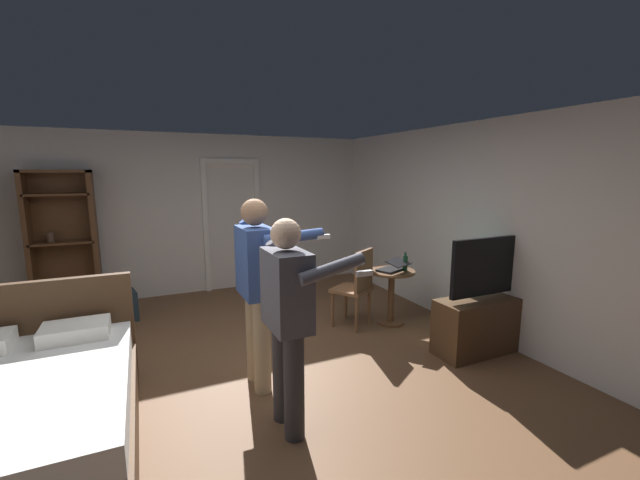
{
  "coord_description": "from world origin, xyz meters",
  "views": [
    {
      "loc": [
        -0.88,
        -3.33,
        1.92
      ],
      "look_at": [
        0.71,
        0.14,
        1.26
      ],
      "focal_mm": 22.1,
      "sensor_mm": 36.0,
      "label": 1
    }
  ],
  "objects_px": {
    "side_table": "(391,288)",
    "tv_flatscreen": "(486,317)",
    "bed": "(10,417)",
    "person_striped_shirt": "(258,280)",
    "laptop": "(393,267)",
    "wooden_chair": "(357,285)",
    "bookshelf": "(63,237)",
    "person_blue_shirt": "(288,311)",
    "suitcase_dark": "(111,308)",
    "bottle_on_table": "(405,263)"
  },
  "relations": [
    {
      "from": "tv_flatscreen",
      "to": "bed",
      "type": "bearing_deg",
      "value": 178.53
    },
    {
      "from": "bottle_on_table",
      "to": "suitcase_dark",
      "type": "xyz_separation_m",
      "value": [
        -3.41,
        1.62,
        -0.61
      ]
    },
    {
      "from": "wooden_chair",
      "to": "bed",
      "type": "bearing_deg",
      "value": -162.21
    },
    {
      "from": "bed",
      "to": "person_striped_shirt",
      "type": "relative_size",
      "value": 1.14
    },
    {
      "from": "bed",
      "to": "person_blue_shirt",
      "type": "bearing_deg",
      "value": -14.45
    },
    {
      "from": "wooden_chair",
      "to": "person_striped_shirt",
      "type": "distance_m",
      "value": 1.75
    },
    {
      "from": "bed",
      "to": "bookshelf",
      "type": "xyz_separation_m",
      "value": [
        -0.09,
        3.24,
        0.74
      ]
    },
    {
      "from": "suitcase_dark",
      "to": "bed",
      "type": "bearing_deg",
      "value": -111.23
    },
    {
      "from": "bottle_on_table",
      "to": "side_table",
      "type": "bearing_deg",
      "value": 150.26
    },
    {
      "from": "bed",
      "to": "person_striped_shirt",
      "type": "height_order",
      "value": "person_striped_shirt"
    },
    {
      "from": "side_table",
      "to": "suitcase_dark",
      "type": "bearing_deg",
      "value": 154.78
    },
    {
      "from": "bed",
      "to": "side_table",
      "type": "bearing_deg",
      "value": 14.52
    },
    {
      "from": "tv_flatscreen",
      "to": "wooden_chair",
      "type": "xyz_separation_m",
      "value": [
        -0.94,
        1.16,
        0.17
      ]
    },
    {
      "from": "person_striped_shirt",
      "to": "tv_flatscreen",
      "type": "bearing_deg",
      "value": -7.71
    },
    {
      "from": "wooden_chair",
      "to": "person_blue_shirt",
      "type": "height_order",
      "value": "person_blue_shirt"
    },
    {
      "from": "bookshelf",
      "to": "suitcase_dark",
      "type": "bearing_deg",
      "value": -53.24
    },
    {
      "from": "side_table",
      "to": "tv_flatscreen",
      "type": "bearing_deg",
      "value": -65.73
    },
    {
      "from": "person_striped_shirt",
      "to": "suitcase_dark",
      "type": "bearing_deg",
      "value": 120.17
    },
    {
      "from": "bookshelf",
      "to": "side_table",
      "type": "height_order",
      "value": "bookshelf"
    },
    {
      "from": "person_blue_shirt",
      "to": "bottle_on_table",
      "type": "bearing_deg",
      "value": 33.5
    },
    {
      "from": "bed",
      "to": "laptop",
      "type": "bearing_deg",
      "value": 14.0
    },
    {
      "from": "bookshelf",
      "to": "person_striped_shirt",
      "type": "distance_m",
      "value": 3.56
    },
    {
      "from": "side_table",
      "to": "wooden_chair",
      "type": "bearing_deg",
      "value": 169.77
    },
    {
      "from": "laptop",
      "to": "person_blue_shirt",
      "type": "distance_m",
      "value": 2.36
    },
    {
      "from": "tv_flatscreen",
      "to": "person_striped_shirt",
      "type": "xyz_separation_m",
      "value": [
        -2.42,
        0.33,
        0.62
      ]
    },
    {
      "from": "wooden_chair",
      "to": "side_table",
      "type": "bearing_deg",
      "value": -10.23
    },
    {
      "from": "bookshelf",
      "to": "side_table",
      "type": "distance_m",
      "value": 4.49
    },
    {
      "from": "person_blue_shirt",
      "to": "suitcase_dark",
      "type": "distance_m",
      "value": 3.35
    },
    {
      "from": "person_blue_shirt",
      "to": "suitcase_dark",
      "type": "bearing_deg",
      "value": 114.6
    },
    {
      "from": "bottle_on_table",
      "to": "suitcase_dark",
      "type": "distance_m",
      "value": 3.82
    },
    {
      "from": "wooden_chair",
      "to": "person_blue_shirt",
      "type": "bearing_deg",
      "value": -133.62
    },
    {
      "from": "tv_flatscreen",
      "to": "person_blue_shirt",
      "type": "height_order",
      "value": "person_blue_shirt"
    },
    {
      "from": "bookshelf",
      "to": "person_striped_shirt",
      "type": "height_order",
      "value": "bookshelf"
    },
    {
      "from": "tv_flatscreen",
      "to": "wooden_chair",
      "type": "height_order",
      "value": "tv_flatscreen"
    },
    {
      "from": "bottle_on_table",
      "to": "person_blue_shirt",
      "type": "height_order",
      "value": "person_blue_shirt"
    },
    {
      "from": "bed",
      "to": "side_table",
      "type": "relative_size",
      "value": 2.78
    },
    {
      "from": "laptop",
      "to": "person_blue_shirt",
      "type": "height_order",
      "value": "person_blue_shirt"
    },
    {
      "from": "bed",
      "to": "person_striped_shirt",
      "type": "distance_m",
      "value": 1.93
    },
    {
      "from": "suitcase_dark",
      "to": "person_blue_shirt",
      "type": "bearing_deg",
      "value": -76.23
    },
    {
      "from": "tv_flatscreen",
      "to": "side_table",
      "type": "height_order",
      "value": "tv_flatscreen"
    },
    {
      "from": "bed",
      "to": "laptop",
      "type": "relative_size",
      "value": 4.58
    },
    {
      "from": "laptop",
      "to": "suitcase_dark",
      "type": "bearing_deg",
      "value": 154.12
    },
    {
      "from": "bed",
      "to": "wooden_chair",
      "type": "height_order",
      "value": "bed"
    },
    {
      "from": "laptop",
      "to": "wooden_chair",
      "type": "height_order",
      "value": "wooden_chair"
    },
    {
      "from": "wooden_chair",
      "to": "suitcase_dark",
      "type": "distance_m",
      "value": 3.18
    },
    {
      "from": "tv_flatscreen",
      "to": "suitcase_dark",
      "type": "bearing_deg",
      "value": 145.15
    },
    {
      "from": "person_blue_shirt",
      "to": "person_striped_shirt",
      "type": "xyz_separation_m",
      "value": [
        -0.03,
        0.69,
        0.06
      ]
    },
    {
      "from": "tv_flatscreen",
      "to": "laptop",
      "type": "distance_m",
      "value": 1.21
    },
    {
      "from": "wooden_chair",
      "to": "suitcase_dark",
      "type": "relative_size",
      "value": 1.67
    },
    {
      "from": "bookshelf",
      "to": "laptop",
      "type": "distance_m",
      "value": 4.47
    }
  ]
}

